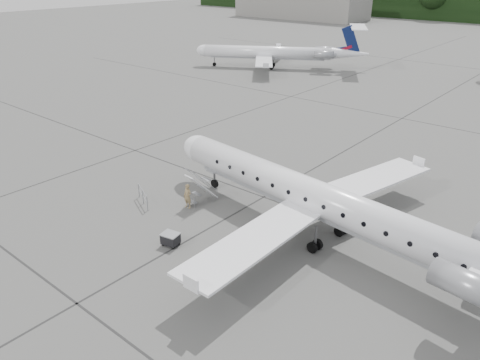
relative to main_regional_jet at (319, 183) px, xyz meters
The scene contains 8 objects.
ground 5.03m from the main_regional_jet, 106.14° to the right, with size 320.00×320.00×0.00m, color #5A5A58.
terminal_building 128.02m from the main_regional_jet, 123.69° to the left, with size 40.00×14.00×10.00m, color gray.
main_regional_jet is the anchor object (origin of this frame).
airstair 8.62m from the main_regional_jet, behind, with size 0.85×2.11×2.19m, color white, non-canonical shape.
passenger 9.06m from the main_regional_jet, 164.59° to the right, with size 0.61×0.40×1.66m, color #9C8155.
safety_railing 12.08m from the main_regional_jet, 160.84° to the right, with size 2.20×0.08×1.00m, color gray, non-canonical shape.
baggage_cart 9.01m from the main_regional_jet, 133.38° to the right, with size 0.93×0.75×0.80m, color black, non-canonical shape.
bg_regional_left 50.23m from the main_regional_jet, 130.21° to the left, with size 25.07×18.05×6.58m, color white, non-canonical shape.
Camera 1 is at (12.86, -17.60, 14.55)m, focal length 35.00 mm.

